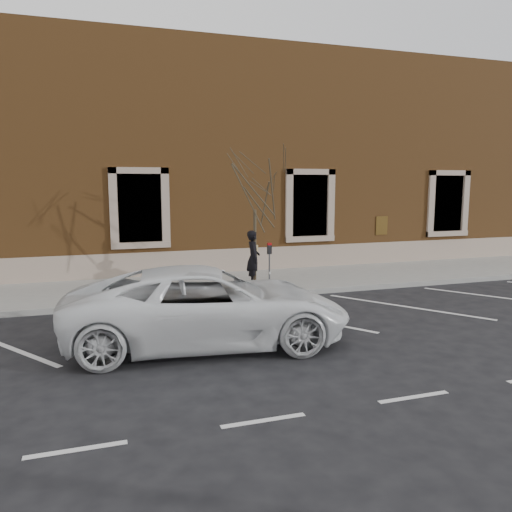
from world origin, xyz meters
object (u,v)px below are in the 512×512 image
object	(u,v)px
parking_meter	(269,257)
white_truck	(208,306)
man	(253,258)
sapling	(255,189)

from	to	relation	value
parking_meter	white_truck	distance (m)	4.87
man	white_truck	size ratio (longest dim) A/B	0.30
sapling	white_truck	size ratio (longest dim) A/B	0.74
parking_meter	sapling	xyz separation A→B (m)	(-0.26, 0.57, 1.97)
man	parking_meter	size ratio (longest dim) A/B	1.24
man	sapling	size ratio (longest dim) A/B	0.40
parking_meter	sapling	world-z (taller)	sapling
man	sapling	xyz separation A→B (m)	(0.04, -0.02, 2.06)
man	parking_meter	xyz separation A→B (m)	(0.30, -0.58, 0.10)
parking_meter	white_truck	size ratio (longest dim) A/B	0.24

